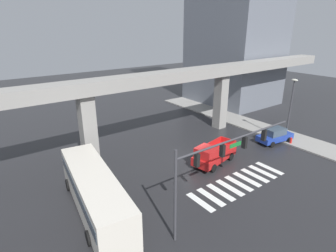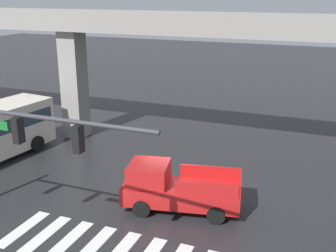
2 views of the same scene
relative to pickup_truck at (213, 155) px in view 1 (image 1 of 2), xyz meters
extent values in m
plane|color=#232326|center=(-0.74, 1.76, -0.99)|extent=(120.00, 120.00, 0.00)
cube|color=silver|center=(-5.14, -3.84, -0.98)|extent=(0.55, 2.80, 0.01)
cube|color=silver|center=(-4.04, -3.84, -0.98)|extent=(0.55, 2.80, 0.01)
cube|color=silver|center=(-2.94, -3.84, -0.98)|extent=(0.55, 2.80, 0.01)
cube|color=silver|center=(-1.84, -3.84, -0.98)|extent=(0.55, 2.80, 0.01)
cube|color=silver|center=(-0.74, -3.84, -0.98)|extent=(0.55, 2.80, 0.01)
cube|color=silver|center=(0.36, -3.84, -0.98)|extent=(0.55, 2.80, 0.01)
cube|color=silver|center=(1.46, -3.84, -0.98)|extent=(0.55, 2.80, 0.01)
cube|color=silver|center=(2.56, -3.84, -0.98)|extent=(0.55, 2.80, 0.01)
cube|color=silver|center=(3.66, -3.84, -0.98)|extent=(0.55, 2.80, 0.01)
cube|color=gray|center=(-0.74, 6.77, 6.52)|extent=(57.91, 2.29, 1.20)
cube|color=gray|center=(-9.49, 6.77, 2.47)|extent=(1.30, 1.30, 6.91)
cube|color=gray|center=(8.02, 6.77, 2.47)|extent=(1.30, 1.30, 6.91)
cube|color=gray|center=(12.00, 3.76, -0.91)|extent=(4.00, 36.00, 0.15)
cube|color=red|center=(0.29, 0.06, -0.21)|extent=(5.38, 2.89, 0.80)
cube|color=red|center=(-1.13, -0.23, 0.64)|extent=(2.02, 2.06, 0.90)
cube|color=#3F5160|center=(-1.58, -0.33, 0.64)|extent=(0.44, 1.66, 0.77)
cube|color=red|center=(1.59, -0.56, 0.49)|extent=(2.62, 0.63, 0.60)
cube|color=red|center=(1.24, 1.15, 0.49)|extent=(2.62, 0.63, 0.60)
cube|color=red|center=(2.74, 0.57, 0.49)|extent=(0.45, 1.73, 0.60)
cylinder|color=black|center=(-1.07, -1.14, -0.61)|extent=(0.80, 0.43, 0.76)
cylinder|color=black|center=(-1.44, 0.63, -0.61)|extent=(0.80, 0.43, 0.76)
cylinder|color=black|center=(2.03, -0.50, -0.61)|extent=(0.80, 0.43, 0.76)
cylinder|color=black|center=(1.66, 1.26, -0.61)|extent=(0.80, 0.43, 0.76)
cube|color=beige|center=(-11.89, -0.14, 0.65)|extent=(3.85, 11.03, 2.70)
cube|color=#2D3D4C|center=(-11.89, -0.14, 1.12)|extent=(3.82, 10.50, 0.76)
cube|color=#2D3D4C|center=(-11.21, 5.18, 0.99)|extent=(2.24, 0.36, 1.49)
cylinder|color=black|center=(-12.62, 3.77, -0.51)|extent=(0.47, 1.00, 0.96)
cylinder|color=black|center=(-10.19, 3.45, -0.51)|extent=(0.47, 1.00, 0.96)
cylinder|color=black|center=(-13.48, -2.93, -0.51)|extent=(0.47, 1.00, 0.96)
cylinder|color=black|center=(-11.05, -3.24, -0.51)|extent=(0.47, 1.00, 0.96)
cube|color=#1E3899|center=(9.48, -0.51, -0.35)|extent=(4.50, 2.31, 0.64)
cube|color=#384756|center=(9.38, -0.49, 0.35)|extent=(2.41, 1.78, 0.76)
cylinder|color=black|center=(10.91, 0.17, -0.67)|extent=(0.67, 0.32, 0.64)
cylinder|color=black|center=(10.69, -1.54, -0.67)|extent=(0.67, 0.32, 0.64)
cylinder|color=black|center=(8.27, 0.52, -0.67)|extent=(0.67, 0.32, 0.64)
cylinder|color=black|center=(8.04, -1.19, -0.67)|extent=(0.67, 0.32, 0.64)
cylinder|color=#38383D|center=(-9.08, -5.72, 2.11)|extent=(0.18, 0.18, 6.20)
cylinder|color=#38383D|center=(-3.68, -5.72, 4.61)|extent=(10.80, 0.14, 0.14)
cube|color=black|center=(-7.48, -5.72, 4.09)|extent=(0.24, 0.32, 0.84)
sphere|color=green|center=(-7.48, -5.72, 3.83)|extent=(0.17, 0.17, 0.17)
cube|color=black|center=(-5.28, -5.72, 4.09)|extent=(0.24, 0.32, 0.84)
sphere|color=green|center=(-5.28, -5.72, 3.83)|extent=(0.17, 0.17, 0.17)
cube|color=black|center=(-3.08, -5.72, 4.09)|extent=(0.24, 0.32, 0.84)
sphere|color=green|center=(-3.08, -5.72, 3.83)|extent=(0.17, 0.17, 0.17)
cube|color=black|center=(-0.88, -5.72, 4.09)|extent=(0.24, 0.32, 0.84)
sphere|color=green|center=(-0.88, -5.72, 3.83)|extent=(0.17, 0.17, 0.17)
cube|color=#19722D|center=(-4.02, -5.72, 4.16)|extent=(1.10, 0.04, 0.28)
cylinder|color=#38383D|center=(10.80, -1.07, 2.51)|extent=(0.16, 0.16, 7.00)
ellipsoid|color=beige|center=(10.80, -1.07, 6.13)|extent=(0.44, 0.70, 0.24)
cylinder|color=red|center=(10.40, -1.97, -0.64)|extent=(0.24, 0.24, 0.70)
sphere|color=red|center=(10.40, -1.97, -0.25)|extent=(0.22, 0.22, 0.22)
camera|label=1|loc=(-17.47, -16.33, 11.59)|focal=29.09mm
camera|label=2|loc=(5.85, -15.46, 8.25)|focal=44.71mm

